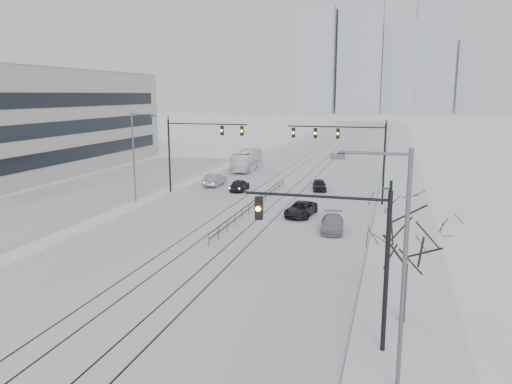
% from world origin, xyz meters
% --- Properties ---
extents(road, '(22.00, 260.00, 0.02)m').
position_xyz_m(road, '(0.00, 60.00, 0.01)').
color(road, silver).
rests_on(road, ground).
extents(sidewalk_east, '(5.00, 260.00, 0.16)m').
position_xyz_m(sidewalk_east, '(13.50, 60.00, 0.08)').
color(sidewalk_east, silver).
rests_on(sidewalk_east, ground).
extents(curb, '(0.10, 260.00, 0.12)m').
position_xyz_m(curb, '(11.05, 60.00, 0.06)').
color(curb, gray).
rests_on(curb, ground).
extents(parking_strip, '(14.00, 60.00, 0.03)m').
position_xyz_m(parking_strip, '(-20.00, 35.00, 0.01)').
color(parking_strip, silver).
rests_on(parking_strip, ground).
extents(tram_rails, '(5.30, 180.00, 0.01)m').
position_xyz_m(tram_rails, '(-0.00, 40.00, 0.02)').
color(tram_rails, black).
rests_on(tram_rails, ground).
extents(skyline, '(96.00, 48.00, 72.00)m').
position_xyz_m(skyline, '(5.02, 273.63, 30.65)').
color(skyline, '#9FA5AE').
rests_on(skyline, ground).
extents(traffic_mast_near, '(6.10, 0.37, 7.00)m').
position_xyz_m(traffic_mast_near, '(10.79, 6.00, 4.56)').
color(traffic_mast_near, black).
rests_on(traffic_mast_near, ground).
extents(traffic_mast_ne, '(9.60, 0.37, 8.00)m').
position_xyz_m(traffic_mast_ne, '(8.15, 34.99, 5.76)').
color(traffic_mast_ne, black).
rests_on(traffic_mast_ne, ground).
extents(traffic_mast_nw, '(9.10, 0.37, 8.00)m').
position_xyz_m(traffic_mast_nw, '(-8.52, 36.00, 5.57)').
color(traffic_mast_nw, black).
rests_on(traffic_mast_nw, ground).
extents(street_light_east, '(2.73, 0.25, 9.00)m').
position_xyz_m(street_light_east, '(12.70, 3.00, 5.21)').
color(street_light_east, '#595B60').
rests_on(street_light_east, ground).
extents(street_light_west, '(2.73, 0.25, 9.00)m').
position_xyz_m(street_light_west, '(-12.20, 30.00, 5.21)').
color(street_light_west, '#595B60').
rests_on(street_light_west, ground).
extents(bare_tree, '(4.40, 4.40, 6.10)m').
position_xyz_m(bare_tree, '(13.20, 9.00, 4.49)').
color(bare_tree, black).
rests_on(bare_tree, ground).
extents(median_fence, '(0.06, 24.00, 1.00)m').
position_xyz_m(median_fence, '(0.00, 30.00, 0.53)').
color(median_fence, black).
rests_on(median_fence, ground).
extents(street_sign, '(0.70, 0.06, 2.40)m').
position_xyz_m(street_sign, '(11.80, 32.00, 1.61)').
color(street_sign, '#595B60').
rests_on(street_sign, ground).
extents(sedan_sb_inner, '(1.73, 4.01, 1.35)m').
position_xyz_m(sedan_sb_inner, '(-4.21, 38.54, 0.67)').
color(sedan_sb_inner, black).
rests_on(sedan_sb_inner, ground).
extents(sedan_sb_outer, '(1.58, 4.42, 1.45)m').
position_xyz_m(sedan_sb_outer, '(-7.98, 40.82, 0.73)').
color(sedan_sb_outer, gray).
rests_on(sedan_sb_outer, ground).
extents(sedan_nb_front, '(2.57, 4.78, 1.28)m').
position_xyz_m(sedan_nb_front, '(4.62, 28.78, 0.64)').
color(sedan_nb_front, black).
rests_on(sedan_nb_front, ground).
extents(sedan_nb_right, '(2.15, 4.47, 1.25)m').
position_xyz_m(sedan_nb_right, '(7.96, 24.55, 0.63)').
color(sedan_nb_right, '#93949A').
rests_on(sedan_nb_right, ground).
extents(sedan_nb_far, '(2.20, 3.94, 1.27)m').
position_xyz_m(sedan_nb_far, '(4.41, 41.26, 0.63)').
color(sedan_nb_far, black).
rests_on(sedan_nb_far, ground).
extents(box_truck, '(2.83, 10.15, 2.80)m').
position_xyz_m(box_truck, '(-7.92, 53.80, 1.40)').
color(box_truck, white).
rests_on(box_truck, ground).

